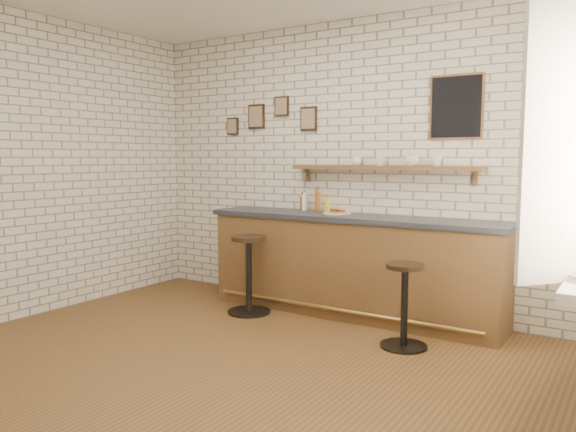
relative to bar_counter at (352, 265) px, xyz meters
The scene contains 17 objects.
ground 1.78m from the bar_counter, 96.03° to the right, with size 5.00×5.00×0.00m, color brown.
bar_counter is the anchor object (origin of this frame).
sandwich_plate 0.54m from the bar_counter, behind, with size 0.28×0.28×0.01m, color white.
ciabatta_sandwich 0.58m from the bar_counter, behind, with size 0.21×0.15×0.06m.
potato_chips 0.56m from the bar_counter, behind, with size 0.27×0.18×0.00m.
bitters_bottle_brown 0.93m from the bar_counter, 165.06° to the left, with size 0.06×0.06×0.19m.
bitters_bottle_white 0.92m from the bar_counter, 164.61° to the left, with size 0.06×0.06×0.22m.
bitters_bottle_amber 0.81m from the bar_counter, 159.80° to the left, with size 0.06×0.06×0.26m.
condiment_bottle_yellow 0.72m from the bar_counter, 154.31° to the left, with size 0.06×0.06×0.18m.
bar_stool_left 1.05m from the bar_counter, 150.18° to the right, with size 0.45×0.45×0.79m.
bar_stool_right 1.05m from the bar_counter, 38.77° to the right, with size 0.40×0.40×0.71m.
wall_shelf 1.02m from the bar_counter, 42.56° to the left, with size 2.00×0.18×0.18m.
shelf_cup_a 1.06m from the bar_counter, 106.58° to the left, with size 0.11×0.11×0.09m, color white.
shelf_cup_b 1.08m from the bar_counter, 45.20° to the left, with size 0.10×0.10×0.09m, color white.
shelf_cup_c 1.18m from the bar_counter, 20.89° to the left, with size 0.12×0.12×0.10m, color white.
shelf_cup_d 1.31m from the bar_counter, 14.52° to the left, with size 0.10×0.10×0.09m, color white.
back_wall_decor 1.57m from the bar_counter, 80.52° to the left, with size 2.96×0.02×0.56m.
Camera 1 is at (2.66, -3.31, 1.59)m, focal length 35.00 mm.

